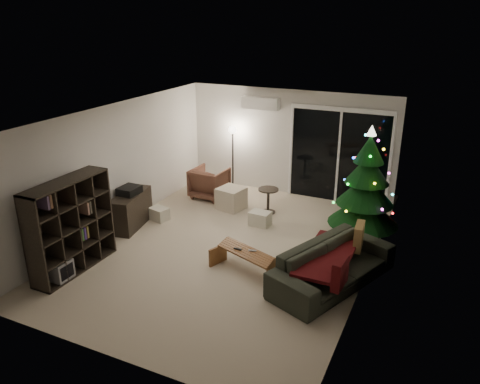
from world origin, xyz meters
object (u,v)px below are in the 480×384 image
(bookshelf, at_px, (62,224))
(sofa, at_px, (333,265))
(media_cabinet, at_px, (131,210))
(christmas_tree, at_px, (366,182))
(coffee_table, at_px, (246,261))
(armchair, at_px, (210,183))

(bookshelf, height_order, sofa, bookshelf)
(media_cabinet, bearing_deg, christmas_tree, 8.98)
(sofa, bearing_deg, media_cabinet, 106.45)
(media_cabinet, xyz_separation_m, sofa, (4.30, -0.42, -0.02))
(coffee_table, relative_size, christmas_tree, 0.51)
(armchair, distance_m, sofa, 4.42)
(media_cabinet, bearing_deg, coffee_table, -23.39)
(media_cabinet, distance_m, coffee_table, 2.93)
(media_cabinet, distance_m, sofa, 4.32)
(christmas_tree, bearing_deg, sofa, -91.93)
(sofa, bearing_deg, bookshelf, 129.99)
(media_cabinet, height_order, christmas_tree, christmas_tree)
(sofa, relative_size, christmas_tree, 1.05)
(armchair, bearing_deg, christmas_tree, 174.35)
(coffee_table, bearing_deg, armchair, 148.50)
(media_cabinet, bearing_deg, bookshelf, -101.08)
(media_cabinet, bearing_deg, sofa, -16.70)
(coffee_table, bearing_deg, christmas_tree, 75.61)
(bookshelf, xyz_separation_m, sofa, (4.30, 1.39, -0.47))
(media_cabinet, bearing_deg, armchair, 61.16)
(sofa, relative_size, coffee_table, 2.04)
(armchair, relative_size, coffee_table, 0.70)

